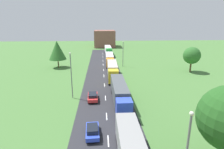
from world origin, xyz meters
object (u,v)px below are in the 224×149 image
object	(u,v)px
tree_oak	(57,50)
lamppost_third	(123,52)
truck_fourth	(110,59)
car_third	(93,96)
distant_building	(105,39)
truck_fifth	(108,50)
truck_second	(120,92)
tree_pine	(192,56)
truck_third	(112,70)
car_second	(92,131)
lamppost_second	(71,73)

from	to	relation	value
tree_oak	lamppost_third	bearing A→B (deg)	0.87
truck_fourth	car_third	xyz separation A→B (m)	(-4.73, -30.63, -1.25)
distant_building	truck_fifth	bearing A→B (deg)	-88.06
truck_second	car_third	size ratio (longest dim) A/B	3.29
truck_fifth	tree_pine	world-z (taller)	tree_pine
truck_third	tree_pine	xyz separation A→B (m)	(23.76, 4.95, 2.73)
car_second	lamppost_second	bearing A→B (deg)	108.75
lamppost_third	lamppost_second	bearing A→B (deg)	-116.71
lamppost_second	distant_building	size ratio (longest dim) A/B	0.67
tree_oak	truck_fourth	bearing A→B (deg)	11.32
truck_fourth	lamppost_third	world-z (taller)	lamppost_third
lamppost_second	distant_building	xyz separation A→B (m)	(8.11, 76.31, -0.37)
truck_fifth	lamppost_third	world-z (taller)	lamppost_third
lamppost_second	tree_pine	bearing A→B (deg)	28.83
truck_third	car_third	distance (m)	15.29
truck_fifth	lamppost_third	bearing A→B (deg)	-79.59
car_third	lamppost_second	world-z (taller)	lamppost_second
truck_second	truck_fifth	xyz separation A→B (m)	(-0.05, 50.99, 0.01)
truck_fourth	lamppost_second	world-z (taller)	lamppost_second
lamppost_third	truck_second	bearing A→B (deg)	-97.83
lamppost_second	tree_oak	distance (m)	27.01
car_second	car_third	world-z (taller)	car_second
lamppost_third	tree_oak	size ratio (longest dim) A/B	0.97
truck_second	lamppost_second	distance (m)	10.02
truck_fifth	distant_building	world-z (taller)	distant_building
truck_third	truck_fifth	bearing A→B (deg)	89.54
truck_fourth	distant_building	world-z (taller)	distant_building
car_second	truck_second	bearing A→B (deg)	65.65
truck_fourth	car_second	xyz separation A→B (m)	(-4.31, -42.33, -1.24)
truck_fifth	car_third	xyz separation A→B (m)	(-5.01, -49.54, -1.36)
tree_pine	truck_fifth	bearing A→B (deg)	127.94
truck_fifth	car_second	xyz separation A→B (m)	(-4.59, -61.24, -1.36)
truck_third	tree_oak	xyz separation A→B (m)	(-16.99, 12.75, 3.47)
lamppost_second	distant_building	world-z (taller)	distant_building
truck_second	truck_third	distance (m)	15.93
tree_pine	car_second	bearing A→B (deg)	-132.05
tree_pine	truck_second	bearing A→B (deg)	-138.30
truck_third	car_second	world-z (taller)	truck_third
truck_second	lamppost_third	world-z (taller)	lamppost_third
truck_second	distant_building	xyz separation A→B (m)	(-1.01, 79.26, 2.54)
car_third	tree_oak	size ratio (longest dim) A/B	0.49
truck_third	car_second	distance (m)	26.56
car_second	car_third	size ratio (longest dim) A/B	0.94
car_third	tree_oak	distance (m)	30.26
truck_third	distant_building	xyz separation A→B (m)	(-0.68, 63.34, 2.47)
truck_fourth	car_third	bearing A→B (deg)	-98.78
truck_third	tree_pine	world-z (taller)	tree_pine
car_third	distant_building	distance (m)	78.01
truck_fourth	distant_building	size ratio (longest dim) A/B	0.99
truck_fifth	tree_oak	bearing A→B (deg)	-127.74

